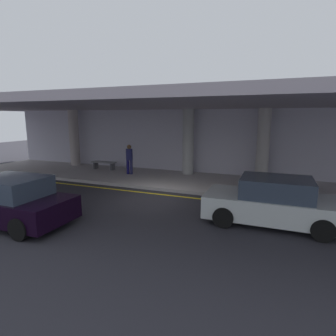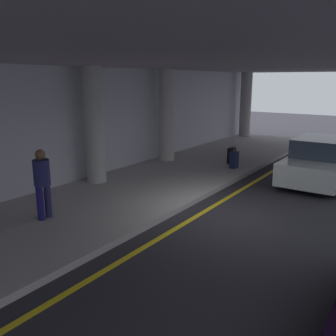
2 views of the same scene
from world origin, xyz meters
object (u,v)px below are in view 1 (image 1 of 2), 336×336
at_px(support_column_far_left, 74,138).
at_px(suitcase_upright_primary, 282,186).
at_px(traveler_with_luggage, 129,157).
at_px(car_black, 11,201).
at_px(suitcase_upright_secondary, 264,187).
at_px(support_column_left_mid, 188,142).
at_px(bench_metal, 104,164).
at_px(support_column_center, 263,144).
at_px(car_silver, 272,202).

relative_size(support_column_far_left, suitcase_upright_primary, 4.06).
relative_size(traveler_with_luggage, suitcase_upright_primary, 1.87).
bearing_deg(support_column_far_left, car_black, -61.00).
xyz_separation_m(suitcase_upright_primary, suitcase_upright_secondary, (-0.68, -0.42, 0.00)).
relative_size(support_column_left_mid, bench_metal, 2.28).
xyz_separation_m(support_column_left_mid, traveler_with_luggage, (-3.05, -1.34, -0.86)).
bearing_deg(support_column_left_mid, suitcase_upright_primary, -26.57).
relative_size(car_black, traveler_with_luggage, 2.44).
xyz_separation_m(support_column_far_left, suitcase_upright_primary, (12.95, -2.48, -1.51)).
distance_m(support_column_center, suitcase_upright_primary, 3.05).
height_order(traveler_with_luggage, suitcase_upright_primary, traveler_with_luggage).
bearing_deg(support_column_center, support_column_far_left, 180.00).
bearing_deg(suitcase_upright_secondary, support_column_far_left, 174.77).
relative_size(support_column_left_mid, car_silver, 0.89).
bearing_deg(car_black, support_column_far_left, 116.29).
relative_size(suitcase_upright_primary, suitcase_upright_secondary, 1.00).
xyz_separation_m(car_black, traveler_with_luggage, (0.05, 7.49, 0.40)).
bearing_deg(support_column_center, traveler_with_luggage, -169.21).
xyz_separation_m(support_column_far_left, bench_metal, (2.74, -0.66, -1.47)).
relative_size(car_black, suitcase_upright_primary, 4.56).
relative_size(suitcase_upright_primary, bench_metal, 0.56).
xyz_separation_m(support_column_left_mid, support_column_center, (4.00, 0.00, 0.00)).
bearing_deg(car_silver, suitcase_upright_primary, 85.63).
bearing_deg(bench_metal, suitcase_upright_secondary, -13.19).
bearing_deg(support_column_center, car_black, -128.80).
bearing_deg(bench_metal, support_column_center, 4.08).
bearing_deg(suitcase_upright_primary, support_column_center, 110.86).
height_order(support_column_far_left, suitcase_upright_secondary, support_column_far_left).
bearing_deg(car_silver, suitcase_upright_secondary, 97.87).
height_order(suitcase_upright_secondary, bench_metal, suitcase_upright_secondary).
distance_m(car_black, bench_metal, 8.46).
bearing_deg(car_silver, support_column_left_mid, 129.29).
bearing_deg(traveler_with_luggage, suitcase_upright_primary, -167.70).
bearing_deg(support_column_center, bench_metal, -175.92).
bearing_deg(bench_metal, car_silver, -27.74).
xyz_separation_m(support_column_center, car_black, (-7.10, -8.83, -1.26)).
distance_m(support_column_far_left, bench_metal, 3.18).
distance_m(car_silver, suitcase_upright_secondary, 3.00).
distance_m(traveler_with_luggage, bench_metal, 2.39).
distance_m(support_column_left_mid, suitcase_upright_primary, 5.74).
relative_size(support_column_center, bench_metal, 2.28).
xyz_separation_m(car_black, suitcase_upright_primary, (8.05, 6.36, -0.25)).
xyz_separation_m(support_column_left_mid, bench_metal, (-5.26, -0.66, -1.47)).
xyz_separation_m(support_column_far_left, car_black, (4.90, -8.83, -1.26)).
bearing_deg(support_column_far_left, suitcase_upright_secondary, -13.27).
xyz_separation_m(car_silver, suitcase_upright_primary, (0.32, 3.39, -0.25)).
bearing_deg(suitcase_upright_secondary, support_column_center, 103.44).
relative_size(support_column_center, car_black, 0.89).
distance_m(support_column_center, car_silver, 6.03).
bearing_deg(suitcase_upright_primary, bench_metal, 169.80).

